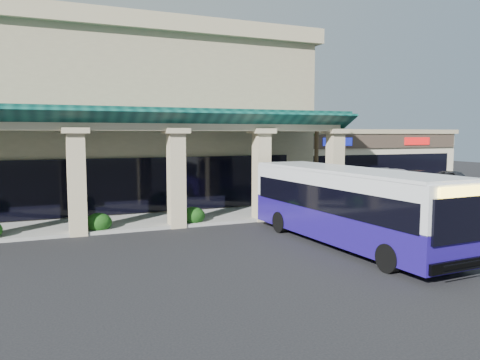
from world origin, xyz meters
name	(u,v)px	position (x,y,z in m)	size (l,w,h in m)	color
ground	(284,245)	(0.00, 0.00, 0.00)	(110.00, 110.00, 0.00)	black
main_building	(54,115)	(-8.00, 16.00, 5.67)	(30.80, 14.80, 11.35)	tan
arcade	(62,169)	(-8.00, 6.80, 2.85)	(30.00, 6.20, 5.70)	#093833
strip_mall	(326,154)	(18.00, 24.00, 2.45)	(22.50, 12.50, 4.90)	beige
palm_0	(316,151)	(8.50, 11.00, 3.30)	(2.40, 2.40, 6.60)	#193A0F
palm_1	(306,155)	(9.50, 14.00, 2.90)	(2.40, 2.40, 5.80)	#193A0F
broadleaf_tree	(254,159)	(7.50, 19.00, 2.41)	(2.60, 2.60, 4.81)	#123A0D
transit_bus	(346,207)	(2.28, -1.00, 1.55)	(2.58, 11.09, 3.10)	navy
pedestrian	(433,227)	(5.10, -2.75, 0.84)	(0.62, 0.40, 1.69)	slate
car_silver	(317,183)	(10.49, 13.92, 0.74)	(1.75, 4.35, 1.48)	silver
car_white	(351,182)	(13.49, 13.78, 0.71)	(1.49, 4.29, 1.41)	#A2090B
car_red	(399,179)	(18.19, 13.68, 0.79)	(2.22, 5.47, 1.59)	#B6B8C6
car_gray	(419,178)	(21.04, 14.30, 0.69)	(2.28, 4.94, 1.37)	#272A2E
car_extra	(454,178)	(23.41, 12.82, 0.71)	(1.67, 4.15, 1.41)	#26272B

